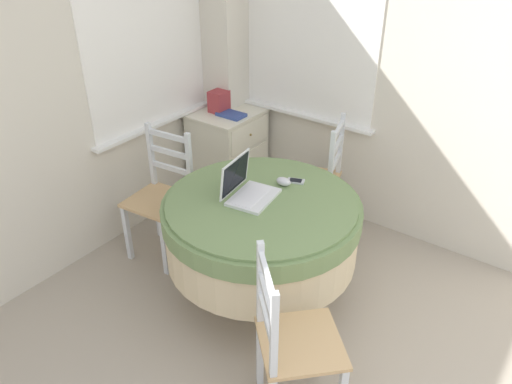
% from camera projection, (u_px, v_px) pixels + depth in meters
% --- Properties ---
extents(corner_room_shell, '(4.43, 4.69, 2.55)m').
position_uv_depth(corner_room_shell, '(258.00, 87.00, 2.93)').
color(corner_room_shell, beige).
rests_on(corner_room_shell, ground_plane).
extents(round_dining_table, '(1.17, 1.17, 0.72)m').
position_uv_depth(round_dining_table, '(261.00, 225.00, 2.98)').
color(round_dining_table, '#4C3D2D').
rests_on(round_dining_table, ground_plane).
extents(laptop, '(0.34, 0.29, 0.24)m').
position_uv_depth(laptop, '(247.00, 189.00, 2.90)').
color(laptop, silver).
rests_on(laptop, round_dining_table).
extents(computer_mouse, '(0.06, 0.10, 0.05)m').
position_uv_depth(computer_mouse, '(284.00, 182.00, 3.03)').
color(computer_mouse, silver).
rests_on(computer_mouse, round_dining_table).
extents(cell_phone, '(0.09, 0.12, 0.01)m').
position_uv_depth(cell_phone, '(296.00, 181.00, 3.08)').
color(cell_phone, '#B2B7BC').
rests_on(cell_phone, round_dining_table).
extents(dining_chair_near_back_window, '(0.42, 0.42, 0.92)m').
position_uv_depth(dining_chair_near_back_window, '(162.00, 198.00, 3.45)').
color(dining_chair_near_back_window, tan).
rests_on(dining_chair_near_back_window, ground_plane).
extents(dining_chair_near_right_window, '(0.48, 0.48, 0.92)m').
position_uv_depth(dining_chair_near_right_window, '(317.00, 180.00, 3.66)').
color(dining_chair_near_right_window, tan).
rests_on(dining_chair_near_right_window, ground_plane).
extents(dining_chair_camera_near, '(0.54, 0.54, 0.92)m').
position_uv_depth(dining_chair_camera_near, '(292.00, 343.00, 2.32)').
color(dining_chair_camera_near, tan).
rests_on(dining_chair_camera_near, ground_plane).
extents(corner_cabinet, '(0.55, 0.49, 0.75)m').
position_uv_depth(corner_cabinet, '(228.00, 154.00, 4.20)').
color(corner_cabinet, silver).
rests_on(corner_cabinet, ground_plane).
extents(storage_box, '(0.14, 0.12, 0.17)m').
position_uv_depth(storage_box, '(219.00, 101.00, 3.97)').
color(storage_box, '#9E3338').
rests_on(storage_box, corner_cabinet).
extents(book_on_cabinet, '(0.14, 0.22, 0.02)m').
position_uv_depth(book_on_cabinet, '(231.00, 115.00, 3.92)').
color(book_on_cabinet, '#33478C').
rests_on(book_on_cabinet, corner_cabinet).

